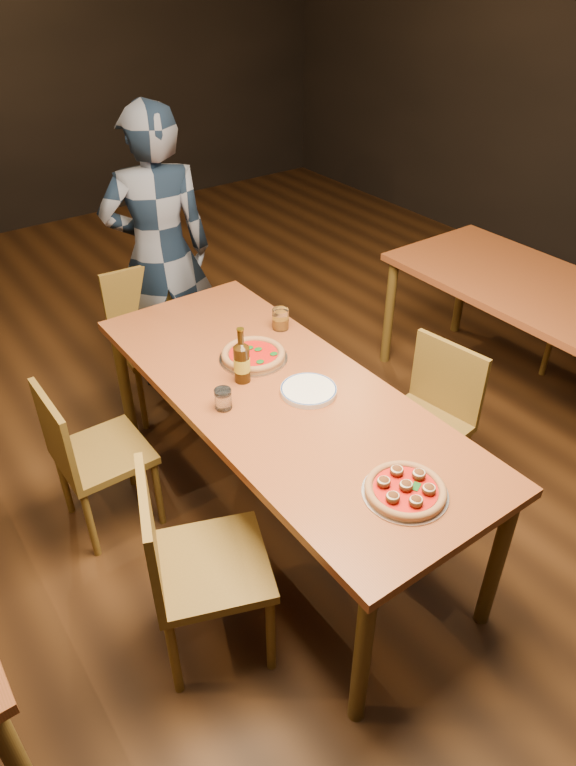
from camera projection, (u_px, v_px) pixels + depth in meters
ground at (282, 516)px, 3.10m from camera, size 9.00×9.00×0.00m
room_shell at (279, 110)px, 2.04m from camera, size 9.00×9.00×9.00m
table_main at (281, 405)px, 2.71m from camera, size 0.80×2.00×0.75m
table_right at (564, 311)px, 3.39m from camera, size 0.80×2.00×0.75m
chair_main_nw at (211, 564)px, 2.32m from camera, size 0.53×0.53×0.89m
chair_main_sw at (103, 452)px, 2.87m from camera, size 0.38×0.38×0.82m
chair_main_e at (420, 426)px, 3.02m from camera, size 0.44×0.44×0.82m
chair_end at (155, 343)px, 3.61m from camera, size 0.43×0.43×0.85m
pizza_meatball at (406, 489)px, 2.17m from camera, size 0.30×0.30×0.05m
pizza_margherita at (253, 355)px, 2.86m from camera, size 0.31×0.31×0.04m
plate_stack at (309, 390)px, 2.66m from camera, size 0.23×0.23×0.02m
beer_bottle at (242, 363)px, 2.68m from camera, size 0.07×0.07×0.25m
water_glass at (223, 399)px, 2.55m from camera, size 0.07×0.07×0.09m
amber_glass at (280, 319)px, 3.07m from camera, size 0.08×0.08×0.10m
diner at (160, 255)px, 3.61m from camera, size 0.69×0.55×1.66m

